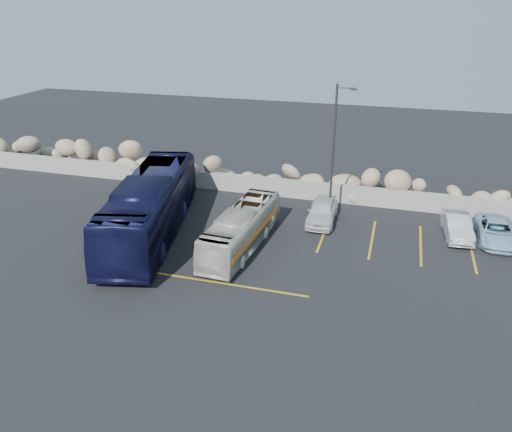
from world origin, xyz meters
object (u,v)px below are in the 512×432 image
(tour_coach, at_px, (150,206))
(car_d, at_px, (496,231))
(lamppost, at_px, (334,149))
(vintage_bus, at_px, (241,229))
(car_a, at_px, (322,211))
(car_b, at_px, (457,226))

(tour_coach, relative_size, car_d, 2.93)
(lamppost, bearing_deg, vintage_bus, -125.66)
(tour_coach, bearing_deg, car_d, 0.95)
(car_a, relative_size, car_b, 1.07)
(lamppost, xyz_separation_m, car_d, (9.27, -0.83, -3.71))
(car_a, height_order, car_b, car_a)
(vintage_bus, xyz_separation_m, tour_coach, (-5.36, 0.17, 0.63))
(tour_coach, relative_size, car_a, 3.07)
(vintage_bus, bearing_deg, car_b, 26.41)
(tour_coach, distance_m, car_a, 10.04)
(car_b, xyz_separation_m, car_d, (2.02, 0.00, -0.03))
(lamppost, xyz_separation_m, tour_coach, (-9.32, -5.35, -2.58))
(car_a, height_order, car_d, car_a)
(vintage_bus, xyz_separation_m, car_b, (11.21, 4.69, -0.47))
(car_b, bearing_deg, lamppost, 168.21)
(lamppost, height_order, car_b, lamppost)
(lamppost, relative_size, car_d, 1.90)
(vintage_bus, height_order, car_d, vintage_bus)
(car_a, bearing_deg, car_d, -0.75)
(lamppost, bearing_deg, tour_coach, -150.13)
(lamppost, relative_size, car_a, 1.99)
(car_d, bearing_deg, vintage_bus, -160.72)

